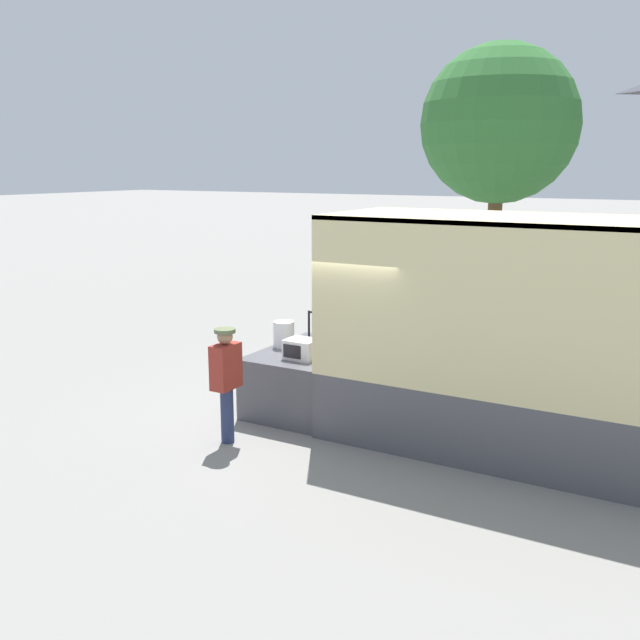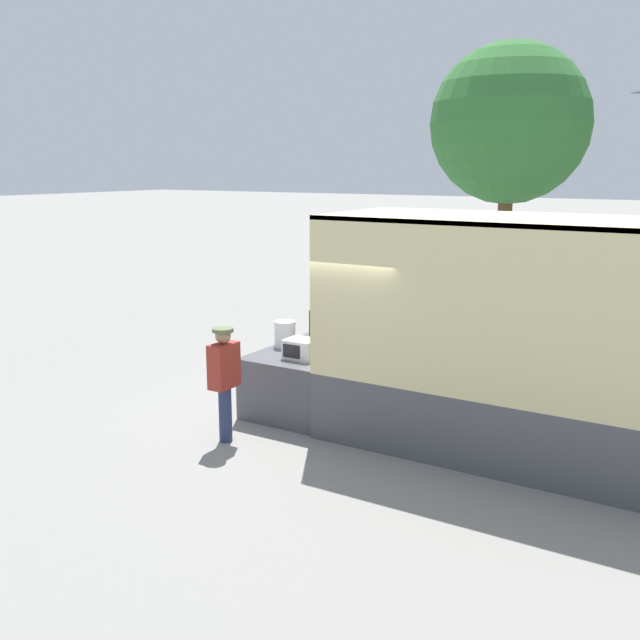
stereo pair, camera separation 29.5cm
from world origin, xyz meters
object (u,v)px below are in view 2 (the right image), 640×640
object	(u,v)px
microwave	(301,349)
worker_person	(224,373)
street_tree	(510,125)
orange_bucket	(285,334)
box_truck	(631,395)
portable_generator	(334,331)

from	to	relation	value
microwave	worker_person	distance (m)	1.38
microwave	street_tree	xyz separation A→B (m)	(0.12, 9.29, 3.65)
orange_bucket	worker_person	distance (m)	1.80
box_truck	worker_person	bearing A→B (deg)	-159.97
box_truck	portable_generator	bearing A→B (deg)	173.47
microwave	portable_generator	xyz separation A→B (m)	(-0.01, 0.99, 0.07)
worker_person	orange_bucket	bearing A→B (deg)	96.51
microwave	worker_person	size ratio (longest dim) A/B	0.28
portable_generator	orange_bucket	xyz separation A→B (m)	(-0.60, -0.52, -0.01)
worker_person	street_tree	world-z (taller)	street_tree
portable_generator	worker_person	xyz separation A→B (m)	(-0.40, -2.30, -0.17)
portable_generator	street_tree	size ratio (longest dim) A/B	0.09
orange_bucket	microwave	bearing A→B (deg)	-37.47
box_truck	street_tree	world-z (taller)	street_tree
microwave	worker_person	world-z (taller)	worker_person
microwave	orange_bucket	world-z (taller)	orange_bucket
portable_generator	orange_bucket	bearing A→B (deg)	-138.88
microwave	portable_generator	size ratio (longest dim) A/B	0.75
box_truck	street_tree	distance (m)	10.52
portable_generator	worker_person	bearing A→B (deg)	-99.77
portable_generator	orange_bucket	size ratio (longest dim) A/B	1.51
street_tree	portable_generator	bearing A→B (deg)	-90.92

